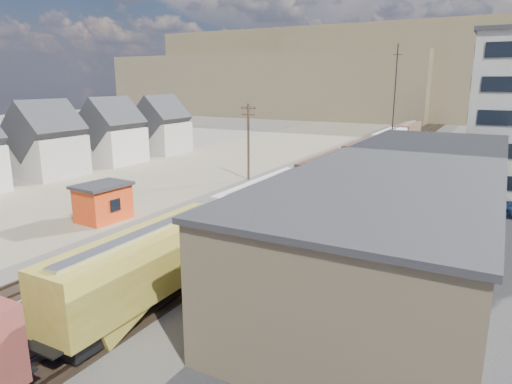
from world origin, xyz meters
The scene contains 12 objects.
ballast_bed centered at (0.00, 50.00, 0.03)m, with size 18.00×200.00×0.06m, color #4C4742.
dirt_yard centered at (-20.00, 40.00, 0.01)m, with size 24.00×180.00×0.03m, color #797153.
asphalt_lot centered at (22.00, 35.00, 0.02)m, with size 26.00×120.00×0.04m, color #232326.
rail_tracks centered at (-0.55, 50.00, 0.11)m, with size 11.40×200.00×0.24m.
freight_train centered at (3.80, 31.33, 2.79)m, with size 3.00×119.74×4.46m.
warehouse centered at (14.98, 25.00, 3.65)m, with size 12.40×40.40×7.25m.
utility_pole_north centered at (-8.50, 42.00, 5.30)m, with size 2.20×0.32×10.00m.
radio_mast centered at (6.00, 60.00, 9.12)m, with size 1.20×0.16×18.00m.
townhouse_row centered at (-34.00, 25.00, 4.34)m, with size 8.15×68.16×10.47m.
hills_north centered at (0.17, 167.92, 14.10)m, with size 265.00×80.00×32.00m.
maintenance_shed centered at (-11.60, 19.71, 1.81)m, with size 4.07×5.09×3.55m.
parked_car_blue centered at (21.07, 40.21, 0.81)m, with size 2.68×5.82×1.62m, color navy.
Camera 1 is at (20.73, -9.69, 12.87)m, focal length 32.00 mm.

